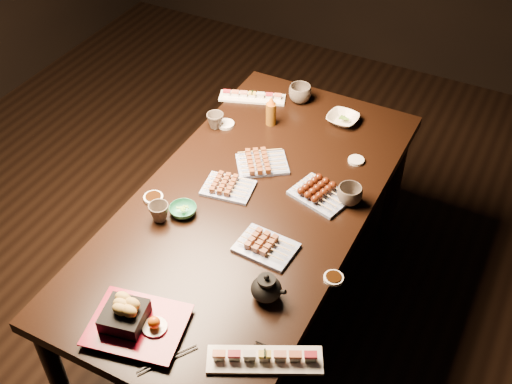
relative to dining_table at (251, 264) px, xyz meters
The scene contains 23 objects.
ground 0.57m from the dining_table, behind, with size 5.00×5.00×0.00m, color black.
dining_table is the anchor object (origin of this frame).
sushi_platter_near 0.84m from the dining_table, 58.74° to the right, with size 0.37×0.10×0.05m, color white, non-canonical shape.
sushi_platter_far 0.85m from the dining_table, 117.00° to the left, with size 0.32×0.09×0.04m, color white, non-canonical shape.
yakitori_plate_center 0.42m from the dining_table, 164.98° to the left, with size 0.20×0.15×0.05m, color #828EB6, non-canonical shape.
yakitori_plate_right 0.48m from the dining_table, 49.16° to the right, with size 0.22×0.16×0.06m, color #828EB6, non-canonical shape.
yakitori_plate_left 0.47m from the dining_table, 105.53° to the left, with size 0.22×0.16×0.06m, color #828EB6, non-canonical shape.
tsukune_plate 0.50m from the dining_table, 34.74° to the left, with size 0.23×0.17×0.06m, color #828EB6, non-canonical shape.
edamame_bowl_green 0.48m from the dining_table, 139.81° to the right, with size 0.11×0.11×0.03m, color #287C56.
edamame_bowl_cream 0.80m from the dining_table, 79.63° to the left, with size 0.14×0.14×0.04m, color #FFECD0.
tempura_tray 0.84m from the dining_table, 93.86° to the right, with size 0.32×0.25×0.12m, color black, non-canonical shape.
teacup_near_left 0.55m from the dining_table, 137.99° to the right, with size 0.08×0.08×0.08m, color #50463D.
teacup_mid_right 0.58m from the dining_table, 28.03° to the left, with size 0.10×0.10×0.08m, color #50463D.
teacup_far_left 0.68m from the dining_table, 135.06° to the left, with size 0.08×0.08×0.07m, color #50463D.
teacup_far_right 0.87m from the dining_table, 99.37° to the left, with size 0.11×0.11×0.09m, color #50463D.
teapot 0.65m from the dining_table, 55.67° to the right, with size 0.13×0.13×0.11m, color black, non-canonical shape.
condiment_bottle 0.71m from the dining_table, 107.69° to the left, with size 0.05×0.05×0.15m, color brown.
sauce_dish_west 0.55m from the dining_table, 156.04° to the right, with size 0.08×0.08×0.01m, color white.
sauce_dish_east 0.65m from the dining_table, 57.28° to the left, with size 0.07×0.07×0.01m, color white.
sauce_dish_se 0.63m from the dining_table, 25.68° to the right, with size 0.07×0.07×0.01m, color white.
sauce_dish_nw 0.66m from the dining_table, 129.96° to the left, with size 0.08×0.08×0.01m, color white.
chopsticks_near 0.87m from the dining_table, 82.23° to the right, with size 0.21×0.02×0.01m, color black, non-canonical shape.
chopsticks_se 0.83m from the dining_table, 52.84° to the right, with size 0.24×0.02×0.01m, color black, non-canonical shape.
Camera 1 is at (1.32, -1.71, 2.53)m, focal length 45.00 mm.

